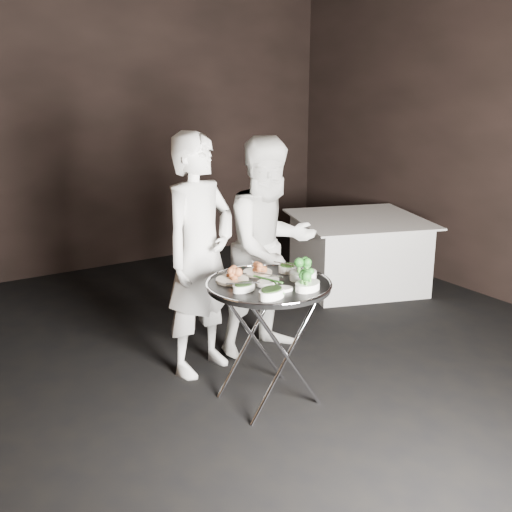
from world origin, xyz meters
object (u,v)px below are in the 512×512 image
tray_stand (269,337)px  serving_tray (269,285)px  waiter_left (200,255)px  dining_table (358,252)px  waiter_right (270,247)px

tray_stand → serving_tray: bearing=-90.0°
serving_tray → waiter_left: (-0.14, 0.66, 0.05)m
serving_tray → dining_table: 2.58m
waiter_right → tray_stand: bearing=-125.7°
tray_stand → serving_tray: size_ratio=1.00×
waiter_right → serving_tray: bearing=-125.7°
tray_stand → dining_table: tray_stand is taller
waiter_left → tray_stand: bearing=-96.8°
tray_stand → waiter_right: (0.46, 0.67, 0.38)m
tray_stand → waiter_right: 0.90m
serving_tray → waiter_right: (0.46, 0.67, 0.02)m
tray_stand → waiter_right: size_ratio=0.48×
tray_stand → dining_table: (2.05, 1.49, -0.09)m
waiter_right → dining_table: (1.59, 0.82, -0.47)m
waiter_left → waiter_right: size_ratio=1.04×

